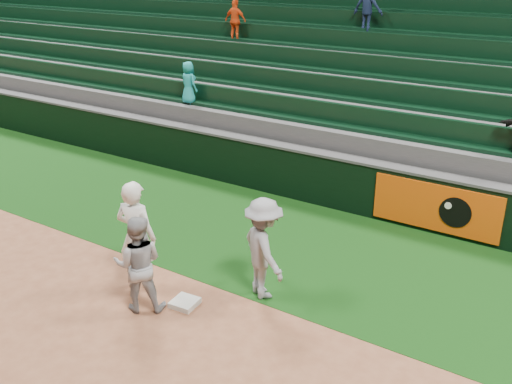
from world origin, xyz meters
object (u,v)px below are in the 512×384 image
baserunner (138,264)px  base_coach (264,249)px  first_baseman (137,236)px  first_base (185,303)px

baserunner → base_coach: base_coach is taller
first_baseman → baserunner: (0.45, -0.45, -0.18)m
first_base → baserunner: size_ratio=0.25×
first_base → first_baseman: bearing=179.3°
first_base → base_coach: size_ratio=0.23×
first_base → baserunner: 1.04m
baserunner → base_coach: (1.47, 1.41, 0.07)m
first_baseman → baserunner: size_ratio=1.21×
first_base → baserunner: baserunner is taller
baserunner → base_coach: 2.03m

